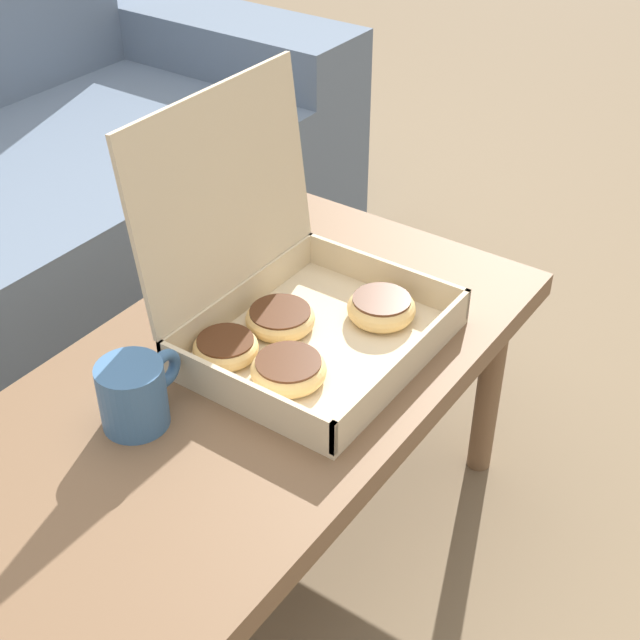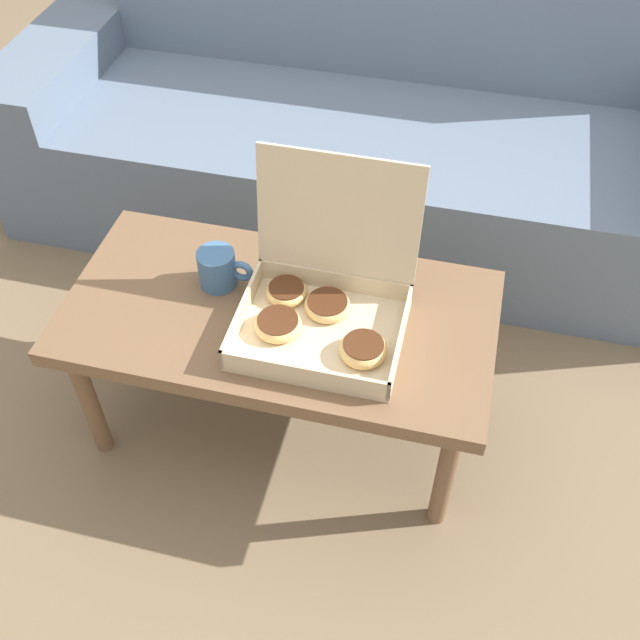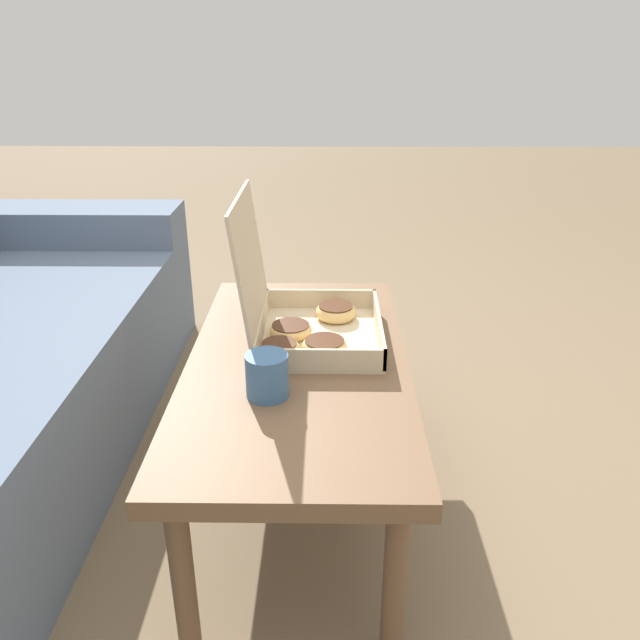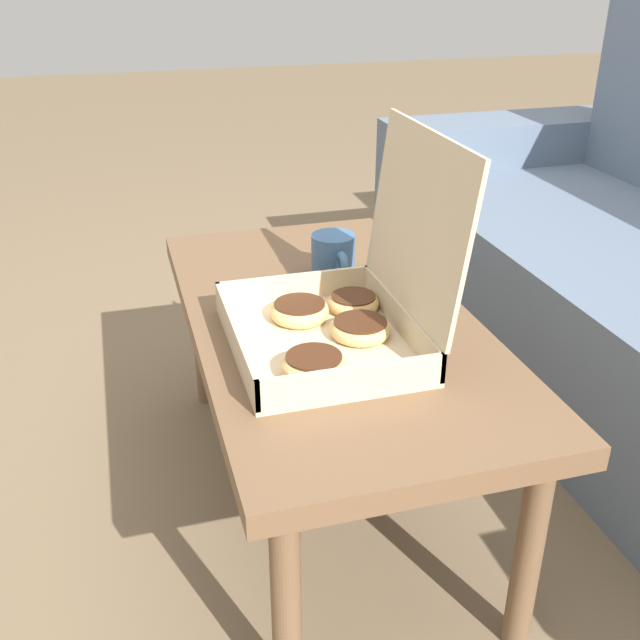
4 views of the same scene
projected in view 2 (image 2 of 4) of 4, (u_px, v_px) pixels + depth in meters
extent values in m
plane|color=#756047|center=(298.00, 379.00, 2.12)|extent=(12.00, 12.00, 0.00)
cube|color=slate|center=(349.00, 183.00, 2.41)|extent=(1.74, 0.63, 0.40)
cube|color=slate|center=(377.00, 49.00, 2.50)|extent=(1.74, 0.20, 0.90)
cube|color=slate|center=(76.00, 109.00, 2.58)|extent=(0.24, 0.83, 0.53)
cube|color=brown|center=(279.00, 317.00, 1.73)|extent=(0.99, 0.51, 0.04)
cylinder|color=brown|center=(89.00, 401.00, 1.83)|extent=(0.04, 0.04, 0.38)
cylinder|color=brown|center=(445.00, 475.00, 1.69)|extent=(0.04, 0.04, 0.38)
cylinder|color=brown|center=(150.00, 292.00, 2.08)|extent=(0.04, 0.04, 0.38)
cylinder|color=brown|center=(464.00, 348.00, 1.94)|extent=(0.04, 0.04, 0.38)
cube|color=beige|center=(320.00, 334.00, 1.66)|extent=(0.36, 0.30, 0.01)
cube|color=beige|center=(303.00, 375.00, 1.54)|extent=(0.36, 0.01, 0.05)
cube|color=beige|center=(335.00, 280.00, 1.73)|extent=(0.36, 0.01, 0.05)
cube|color=beige|center=(242.00, 311.00, 1.67)|extent=(0.01, 0.30, 0.05)
cube|color=beige|center=(400.00, 339.00, 1.61)|extent=(0.01, 0.30, 0.05)
cube|color=beige|center=(338.00, 216.00, 1.62)|extent=(0.36, 0.04, 0.30)
torus|color=#E5BC75|center=(363.00, 349.00, 1.60)|extent=(0.10, 0.10, 0.04)
cylinder|color=#472614|center=(364.00, 346.00, 1.59)|extent=(0.09, 0.09, 0.02)
torus|color=#E5BC75|center=(327.00, 305.00, 1.69)|extent=(0.10, 0.10, 0.03)
cylinder|color=#472614|center=(327.00, 303.00, 1.69)|extent=(0.09, 0.09, 0.01)
torus|color=#E5BC75|center=(286.00, 292.00, 1.72)|extent=(0.10, 0.10, 0.03)
cylinder|color=#472614|center=(286.00, 289.00, 1.72)|extent=(0.08, 0.08, 0.01)
torus|color=#E5BC75|center=(278.00, 324.00, 1.65)|extent=(0.11, 0.11, 0.03)
cylinder|color=#472614|center=(278.00, 322.00, 1.65)|extent=(0.09, 0.09, 0.01)
cylinder|color=#3D6693|center=(217.00, 268.00, 1.74)|extent=(0.09, 0.09, 0.09)
torus|color=#3D6693|center=(241.00, 271.00, 1.73)|extent=(0.06, 0.02, 0.06)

